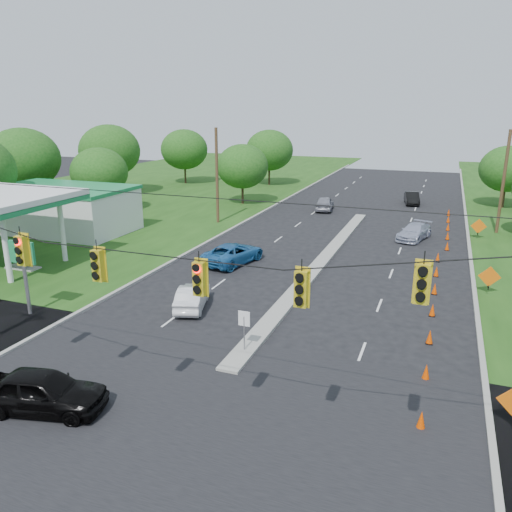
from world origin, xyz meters
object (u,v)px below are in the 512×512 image
at_px(gas_station, 52,207).
at_px(blue_pickup, 233,253).
at_px(white_sedan, 192,297).
at_px(black_sedan, 42,391).

bearing_deg(gas_station, blue_pickup, -5.75).
bearing_deg(white_sedan, blue_pickup, -99.34).
bearing_deg(white_sedan, black_sedan, 70.31).
bearing_deg(blue_pickup, gas_station, 7.28).
bearing_deg(black_sedan, white_sedan, -15.64).
relative_size(gas_station, black_sedan, 4.20).
height_order(black_sedan, blue_pickup, black_sedan).
height_order(black_sedan, white_sedan, black_sedan).
bearing_deg(gas_station, black_sedan, -48.76).
relative_size(white_sedan, blue_pickup, 0.75).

